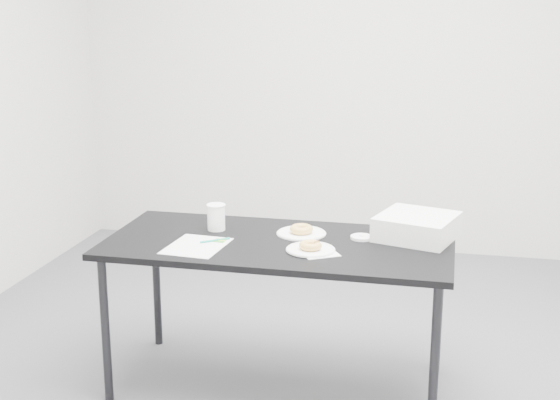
% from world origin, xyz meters
% --- Properties ---
extents(floor, '(4.00, 4.00, 0.00)m').
position_xyz_m(floor, '(0.00, 0.00, 0.00)').
color(floor, '#4D4D52').
rests_on(floor, ground).
extents(wall_back, '(4.00, 0.02, 2.70)m').
position_xyz_m(wall_back, '(0.00, 2.00, 1.35)').
color(wall_back, silver).
rests_on(wall_back, floor).
extents(table, '(1.55, 0.73, 0.71)m').
position_xyz_m(table, '(-0.08, -0.18, 0.65)').
color(table, black).
rests_on(table, floor).
extents(scorecard, '(0.26, 0.32, 0.00)m').
position_xyz_m(scorecard, '(-0.41, -0.33, 0.71)').
color(scorecard, white).
rests_on(scorecard, table).
extents(logo_patch, '(0.05, 0.05, 0.00)m').
position_xyz_m(logo_patch, '(-0.33, -0.24, 0.71)').
color(logo_patch, green).
rests_on(logo_patch, scorecard).
extents(pen, '(0.12, 0.09, 0.01)m').
position_xyz_m(pen, '(-0.35, -0.25, 0.71)').
color(pen, '#0C8B74').
rests_on(pen, scorecard).
extents(napkin, '(0.20, 0.20, 0.00)m').
position_xyz_m(napkin, '(0.13, -0.30, 0.71)').
color(napkin, white).
rests_on(napkin, table).
extents(plate_near, '(0.21, 0.21, 0.01)m').
position_xyz_m(plate_near, '(0.09, -0.28, 0.71)').
color(plate_near, white).
rests_on(plate_near, napkin).
extents(donut_near, '(0.13, 0.13, 0.03)m').
position_xyz_m(donut_near, '(0.09, -0.28, 0.73)').
color(donut_near, gold).
rests_on(donut_near, plate_near).
extents(plate_far, '(0.23, 0.23, 0.01)m').
position_xyz_m(plate_far, '(0.00, -0.05, 0.71)').
color(plate_far, white).
rests_on(plate_far, table).
extents(donut_far, '(0.14, 0.14, 0.04)m').
position_xyz_m(donut_far, '(0.00, -0.05, 0.73)').
color(donut_far, gold).
rests_on(donut_far, plate_far).
extents(coffee_cup, '(0.08, 0.08, 0.12)m').
position_xyz_m(coffee_cup, '(-0.40, -0.07, 0.77)').
color(coffee_cup, white).
rests_on(coffee_cup, table).
extents(cup_lid, '(0.10, 0.10, 0.01)m').
position_xyz_m(cup_lid, '(0.28, -0.06, 0.71)').
color(cup_lid, white).
rests_on(cup_lid, table).
extents(bakery_box, '(0.40, 0.40, 0.11)m').
position_xyz_m(bakery_box, '(0.53, 0.01, 0.76)').
color(bakery_box, white).
rests_on(bakery_box, table).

